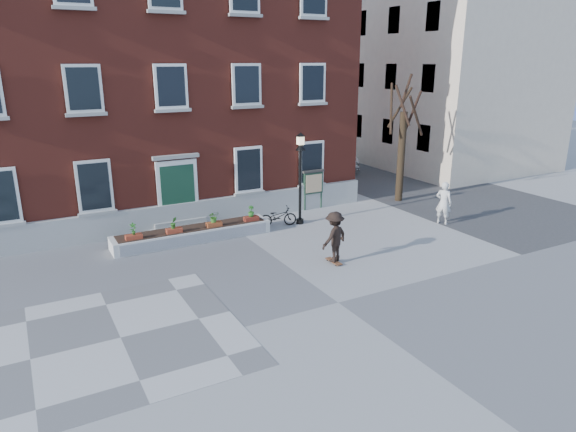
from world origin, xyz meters
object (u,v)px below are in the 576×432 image
bicycle (278,217)px  notice_board (313,183)px  bystander (444,203)px  skateboarder (334,237)px  parked_car (335,157)px  lamp_post (300,166)px

bicycle → notice_board: bearing=-45.6°
bystander → skateboarder: size_ratio=1.00×
parked_car → notice_board: (-6.15, -7.41, 0.52)m
parked_car → bystander: (-2.43, -12.03, 0.19)m
lamp_post → parked_car: bearing=49.3°
lamp_post → bicycle: bearing=172.3°
bystander → bicycle: bearing=36.3°
bicycle → parked_car: size_ratio=0.36×
parked_car → lamp_post: bearing=-118.4°
bicycle → parked_car: parked_car is taller
parked_car → skateboarder: (-9.00, -13.54, 0.22)m
bystander → lamp_post: bearing=33.4°
bystander → notice_board: (-3.72, 4.61, 0.33)m
lamp_post → skateboarder: size_ratio=2.12×
bicycle → lamp_post: 2.35m
bicycle → notice_board: notice_board is taller
lamp_post → skateboarder: 4.88m
bicycle → bystander: 7.12m
lamp_post → skateboarder: bearing=-104.9°
parked_car → lamp_post: (-7.82, -9.08, 1.80)m
bicycle → parked_car: bearing=-30.0°
parked_car → bicycle: bearing=-122.3°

